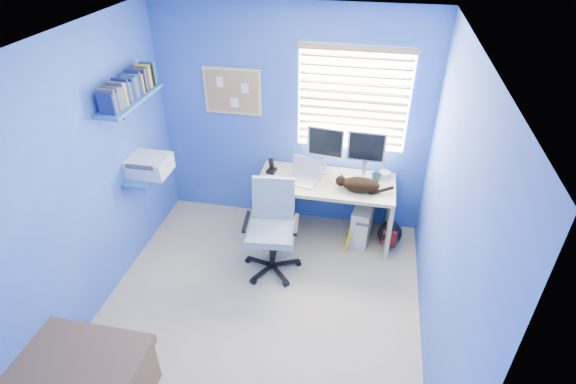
% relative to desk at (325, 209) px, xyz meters
% --- Properties ---
extents(floor, '(3.00, 3.20, 0.00)m').
position_rel_desk_xyz_m(floor, '(-0.45, -1.26, -0.37)').
color(floor, tan).
rests_on(floor, ground).
extents(ceiling, '(3.00, 3.20, 0.00)m').
position_rel_desk_xyz_m(ceiling, '(-0.45, -1.26, 2.13)').
color(ceiling, white).
rests_on(ceiling, wall_back).
extents(wall_back, '(3.00, 0.01, 2.50)m').
position_rel_desk_xyz_m(wall_back, '(-0.45, 0.34, 0.88)').
color(wall_back, blue).
rests_on(wall_back, ground).
extents(wall_front, '(3.00, 0.01, 2.50)m').
position_rel_desk_xyz_m(wall_front, '(-0.45, -2.86, 0.88)').
color(wall_front, blue).
rests_on(wall_front, ground).
extents(wall_left, '(0.01, 3.20, 2.50)m').
position_rel_desk_xyz_m(wall_left, '(-1.95, -1.26, 0.88)').
color(wall_left, blue).
rests_on(wall_left, ground).
extents(wall_right, '(0.01, 3.20, 2.50)m').
position_rel_desk_xyz_m(wall_right, '(1.05, -1.26, 0.88)').
color(wall_right, blue).
rests_on(wall_right, ground).
extents(desk, '(1.48, 0.65, 0.74)m').
position_rel_desk_xyz_m(desk, '(0.00, 0.00, 0.00)').
color(desk, tan).
rests_on(desk, floor).
extents(laptop, '(0.38, 0.33, 0.22)m').
position_rel_desk_xyz_m(laptop, '(-0.25, -0.06, 0.48)').
color(laptop, silver).
rests_on(laptop, desk).
extents(monitor_left, '(0.41, 0.17, 0.54)m').
position_rel_desk_xyz_m(monitor_left, '(-0.05, 0.21, 0.64)').
color(monitor_left, silver).
rests_on(monitor_left, desk).
extents(monitor_right, '(0.40, 0.13, 0.54)m').
position_rel_desk_xyz_m(monitor_right, '(0.39, 0.19, 0.64)').
color(monitor_right, silver).
rests_on(monitor_right, desk).
extents(phone, '(0.11, 0.12, 0.17)m').
position_rel_desk_xyz_m(phone, '(-0.62, 0.07, 0.45)').
color(phone, black).
rests_on(phone, desk).
extents(mug, '(0.10, 0.09, 0.10)m').
position_rel_desk_xyz_m(mug, '(0.53, 0.09, 0.42)').
color(mug, '#2C5F58').
rests_on(mug, desk).
extents(cd_spindle, '(0.13, 0.13, 0.07)m').
position_rel_desk_xyz_m(cd_spindle, '(0.61, 0.20, 0.41)').
color(cd_spindle, silver).
rests_on(cd_spindle, desk).
extents(cat, '(0.41, 0.24, 0.14)m').
position_rel_desk_xyz_m(cat, '(0.37, -0.11, 0.44)').
color(cat, black).
rests_on(cat, desk).
extents(tower_pc, '(0.25, 0.46, 0.45)m').
position_rel_desk_xyz_m(tower_pc, '(0.43, 0.03, -0.14)').
color(tower_pc, beige).
rests_on(tower_pc, floor).
extents(drawer_boxes, '(0.35, 0.28, 0.41)m').
position_rel_desk_xyz_m(drawer_boxes, '(-0.54, -0.02, -0.17)').
color(drawer_boxes, tan).
rests_on(drawer_boxes, floor).
extents(yellow_book, '(0.03, 0.17, 0.24)m').
position_rel_desk_xyz_m(yellow_book, '(0.29, -0.17, -0.25)').
color(yellow_book, yellow).
rests_on(yellow_book, floor).
extents(backpack, '(0.32, 0.27, 0.32)m').
position_rel_desk_xyz_m(backpack, '(0.75, -0.03, -0.21)').
color(backpack, black).
rests_on(backpack, floor).
extents(office_chair, '(0.63, 0.63, 0.98)m').
position_rel_desk_xyz_m(office_chair, '(-0.46, -0.63, -0.00)').
color(office_chair, black).
rests_on(office_chair, floor).
extents(window_blinds, '(1.15, 0.05, 1.10)m').
position_rel_desk_xyz_m(window_blinds, '(0.20, 0.31, 1.18)').
color(window_blinds, white).
rests_on(window_blinds, ground).
extents(corkboard, '(0.64, 0.02, 0.52)m').
position_rel_desk_xyz_m(corkboard, '(-1.10, 0.33, 1.18)').
color(corkboard, tan).
rests_on(corkboard, ground).
extents(wall_shelves, '(0.42, 0.90, 1.05)m').
position_rel_desk_xyz_m(wall_shelves, '(-1.80, -0.51, 1.06)').
color(wall_shelves, '#2A63A8').
rests_on(wall_shelves, ground).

